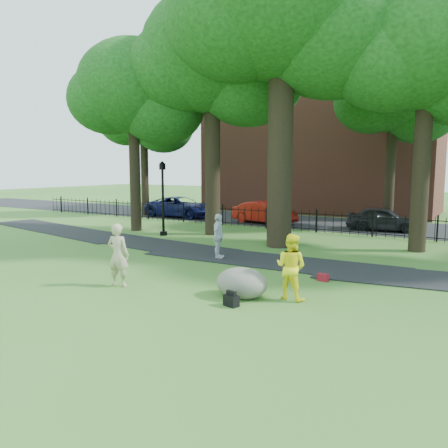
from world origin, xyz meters
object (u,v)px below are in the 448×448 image
Objects in this scene: man at (291,267)px; red_sedan at (264,213)px; boulder at (242,281)px; woman at (118,255)px; big_tree at (286,10)px; lamppost at (163,199)px.

red_sedan is at bearing -56.89° from man.
boulder is (-1.24, -0.48, -0.46)m from man.
boulder is at bearing -179.23° from woman.
big_tree is at bearing -139.73° from red_sedan.
big_tree is 3.70× the size of lamppost.
red_sedan is (-7.67, 14.23, -0.20)m from man.
man is (4.93, 1.42, -0.06)m from woman.
boulder is (3.69, 0.94, -0.51)m from woman.
lamppost is (-10.06, 7.04, 1.01)m from man.
big_tree is 10.60m from lamppost.
red_sedan is (-2.74, 15.65, -0.25)m from woman.
lamppost is 7.67m from red_sedan.
big_tree is at bearing -60.16° from man.
man is at bearing 21.11° from boulder.
lamppost is (-8.82, 7.52, 1.47)m from boulder.
red_sedan is at bearing 78.76° from lamppost.
woman is 1.06× the size of man.
big_tree is 12.61m from boulder.
woman is 5.13m from man.
big_tree reaches higher than red_sedan.
red_sedan is (2.39, 7.19, -1.21)m from lamppost.
man is at bearing -142.93° from red_sedan.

